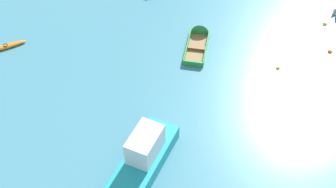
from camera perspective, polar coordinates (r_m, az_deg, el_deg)
motor_launch_turquoise_outer_left at (r=21.70m, az=-4.25°, el=-10.16°), size 3.03×6.88×2.60m
rowboat_green_distant_center at (r=30.45m, az=4.31°, el=7.94°), size 1.56×4.47×1.29m
kayak_orange_back_row_center at (r=31.65m, az=-21.39°, el=6.09°), size 2.51×2.24×0.28m
mooring_buoy_between_boats_left at (r=31.35m, az=21.32°, el=5.39°), size 0.34×0.34×0.34m
mooring_buoy_midfield at (r=28.88m, az=14.86°, el=3.43°), size 0.29×0.29×0.29m
mooring_buoy_near_foreground at (r=33.99m, az=20.74°, el=8.94°), size 0.35×0.35×0.35m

